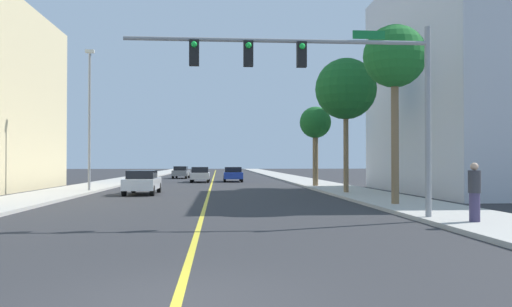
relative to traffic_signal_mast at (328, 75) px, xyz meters
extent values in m
plane|color=#2D2D30|center=(-4.21, 32.64, -4.88)|extent=(192.00, 192.00, 0.00)
cube|color=#B2ADA3|center=(-13.36, 32.64, -4.81)|extent=(3.82, 168.00, 0.15)
cube|color=#B2ADA3|center=(4.94, 32.64, -4.81)|extent=(3.82, 168.00, 0.15)
cube|color=yellow|center=(-4.21, 32.64, -4.88)|extent=(0.16, 144.00, 0.01)
cube|color=silver|center=(14.45, 14.96, 2.21)|extent=(12.74, 16.21, 14.19)
cylinder|color=gray|center=(3.43, 0.00, -1.52)|extent=(0.20, 0.20, 6.42)
cylinder|color=gray|center=(-1.63, 0.00, 1.12)|extent=(10.12, 0.14, 0.14)
cube|color=black|center=(-0.87, 0.00, 0.67)|extent=(0.32, 0.24, 0.84)
sphere|color=green|center=(-0.87, -0.14, 0.92)|extent=(0.20, 0.20, 0.20)
cube|color=black|center=(-2.64, 0.00, 0.67)|extent=(0.32, 0.24, 0.84)
sphere|color=green|center=(-2.64, -0.14, 0.92)|extent=(0.20, 0.20, 0.20)
cube|color=black|center=(-4.41, 0.00, 0.67)|extent=(0.32, 0.24, 0.84)
sphere|color=green|center=(-4.41, -0.14, 0.92)|extent=(0.20, 0.20, 0.20)
cube|color=#147233|center=(1.41, 0.00, 1.37)|extent=(1.10, 0.04, 0.28)
cylinder|color=gray|center=(-11.95, 17.08, -0.29)|extent=(0.16, 0.16, 8.88)
cube|color=beige|center=(-11.95, 17.08, 4.30)|extent=(0.56, 0.28, 0.20)
cylinder|color=brown|center=(4.16, 5.29, -1.47)|extent=(0.33, 0.33, 6.52)
sphere|color=#1E6B28|center=(4.16, 5.29, 1.79)|extent=(2.76, 2.76, 2.76)
cone|color=#1E6B28|center=(4.98, 5.18, 1.59)|extent=(0.58, 1.32, 1.05)
cone|color=#1E6B28|center=(4.54, 6.03, 1.59)|extent=(1.36, 1.01, 1.12)
cone|color=#1E6B28|center=(3.47, 5.75, 1.59)|extent=(0.97, 1.19, 1.32)
cone|color=#1E6B28|center=(3.56, 4.72, 1.59)|extent=(1.22, 1.29, 1.34)
cone|color=#1E6B28|center=(4.54, 4.56, 1.59)|extent=(1.31, 0.95, 1.24)
cylinder|color=brown|center=(4.12, 13.79, -1.59)|extent=(0.31, 0.31, 6.29)
sphere|color=#195B23|center=(4.12, 13.79, 1.56)|extent=(3.72, 3.72, 3.72)
cone|color=#195B23|center=(5.23, 13.71, 1.36)|extent=(0.54, 2.02, 1.56)
cone|color=#195B23|center=(4.28, 14.89, 1.36)|extent=(1.85, 0.69, 1.64)
cone|color=#195B23|center=(3.29, 14.53, 1.36)|extent=(1.22, 1.31, 2.01)
cone|color=#195B23|center=(3.13, 13.28, 1.36)|extent=(1.05, 1.61, 2.06)
cone|color=#195B23|center=(4.43, 12.72, 1.36)|extent=(1.56, 0.80, 1.74)
cylinder|color=brown|center=(3.87, 22.29, -2.28)|extent=(0.42, 0.42, 4.90)
sphere|color=#195B23|center=(3.87, 22.29, 0.17)|extent=(2.43, 2.43, 2.43)
cone|color=#195B23|center=(4.60, 22.20, -0.03)|extent=(0.57, 1.44, 1.21)
cone|color=#195B23|center=(4.18, 22.95, -0.03)|extent=(1.34, 0.93, 1.26)
cone|color=#195B23|center=(3.51, 22.92, -0.03)|extent=(1.06, 0.80, 1.23)
cone|color=#195B23|center=(3.16, 22.14, -0.03)|extent=(0.64, 1.27, 1.05)
cone|color=#195B23|center=(3.51, 21.65, -0.03)|extent=(1.20, 0.91, 1.22)
cone|color=#195B23|center=(4.34, 21.73, -0.03)|extent=(1.25, 1.17, 1.25)
cube|color=#BCBCC1|center=(-5.36, 33.56, -4.25)|extent=(1.79, 4.54, 0.63)
cube|color=black|center=(-5.36, 33.26, -3.66)|extent=(1.57, 2.24, 0.54)
cylinder|color=black|center=(-6.15, 35.28, -4.56)|extent=(0.22, 0.64, 0.64)
cylinder|color=black|center=(-4.57, 35.28, -4.56)|extent=(0.22, 0.64, 0.64)
cylinder|color=black|center=(-6.16, 31.84, -4.56)|extent=(0.22, 0.64, 0.64)
cylinder|color=black|center=(-4.57, 31.84, -4.56)|extent=(0.22, 0.64, 0.64)
cube|color=#1E389E|center=(-2.14, 34.60, -4.24)|extent=(1.87, 4.57, 0.64)
cube|color=black|center=(-2.14, 34.48, -3.66)|extent=(1.64, 2.28, 0.51)
cylinder|color=black|center=(-2.97, 36.34, -4.56)|extent=(0.22, 0.64, 0.64)
cylinder|color=black|center=(-1.31, 36.34, -4.56)|extent=(0.22, 0.64, 0.64)
cylinder|color=black|center=(-2.98, 32.87, -4.56)|extent=(0.22, 0.64, 0.64)
cylinder|color=black|center=(-1.32, 32.87, -4.56)|extent=(0.22, 0.64, 0.64)
cube|color=slate|center=(-8.06, 45.36, -4.24)|extent=(1.92, 4.61, 0.65)
cube|color=black|center=(-8.08, 45.00, -3.67)|extent=(1.60, 1.99, 0.49)
cylinder|color=black|center=(-8.75, 47.11, -4.56)|extent=(0.25, 0.65, 0.64)
cylinder|color=black|center=(-7.22, 47.05, -4.56)|extent=(0.25, 0.65, 0.64)
cylinder|color=black|center=(-8.90, 43.67, -4.56)|extent=(0.25, 0.65, 0.64)
cylinder|color=black|center=(-7.37, 43.61, -4.56)|extent=(0.25, 0.65, 0.64)
cube|color=white|center=(-8.26, 15.13, -4.23)|extent=(1.83, 4.44, 0.66)
cube|color=black|center=(-8.26, 14.91, -3.66)|extent=(1.61, 2.17, 0.49)
cylinder|color=black|center=(-9.07, 16.80, -4.56)|extent=(0.22, 0.64, 0.64)
cylinder|color=black|center=(-7.45, 16.80, -4.56)|extent=(0.22, 0.64, 0.64)
cylinder|color=black|center=(-9.07, 13.47, -4.56)|extent=(0.22, 0.64, 0.64)
cylinder|color=black|center=(-7.45, 13.46, -4.56)|extent=(0.22, 0.64, 0.64)
cylinder|color=#3F3859|center=(4.27, -1.48, -4.29)|extent=(0.32, 0.32, 0.88)
cylinder|color=#333338|center=(4.27, -1.48, -3.50)|extent=(0.38, 0.38, 0.70)
sphere|color=tan|center=(4.27, -1.48, -3.03)|extent=(0.24, 0.24, 0.24)
camera|label=1|loc=(-3.63, -16.71, -2.88)|focal=35.89mm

